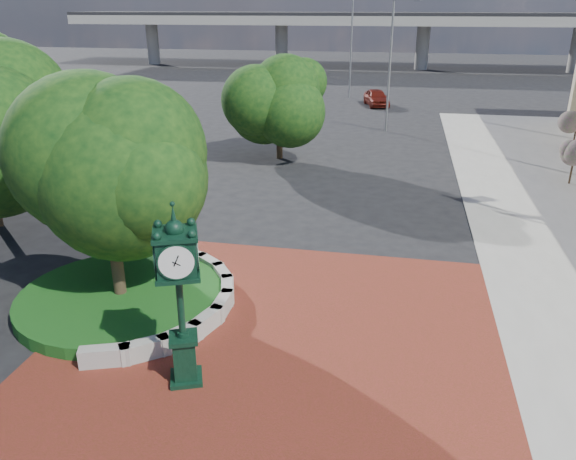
# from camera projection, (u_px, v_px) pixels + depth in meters

# --- Properties ---
(ground) EXTENTS (200.00, 200.00, 0.00)m
(ground) POSITION_uv_depth(u_px,v_px,m) (283.00, 321.00, 16.14)
(ground) COLOR black
(ground) RESTS_ON ground
(plaza) EXTENTS (12.00, 12.00, 0.04)m
(plaza) POSITION_uv_depth(u_px,v_px,m) (275.00, 339.00, 15.23)
(plaza) COLOR maroon
(plaza) RESTS_ON ground
(planter_wall) EXTENTS (2.96, 6.77, 0.54)m
(planter_wall) POSITION_uv_depth(u_px,v_px,m) (193.00, 303.00, 16.54)
(planter_wall) COLOR #9E9B93
(planter_wall) RESTS_ON ground
(grass_bed) EXTENTS (6.10, 6.10, 0.40)m
(grass_bed) POSITION_uv_depth(u_px,v_px,m) (121.00, 298.00, 16.99)
(grass_bed) COLOR #144717
(grass_bed) RESTS_ON ground
(overpass) EXTENTS (90.00, 12.00, 7.50)m
(overpass) POSITION_uv_depth(u_px,v_px,m) (386.00, 20.00, 77.39)
(overpass) COLOR #9E9B93
(overpass) RESTS_ON ground
(tree_planter) EXTENTS (5.20, 5.20, 6.33)m
(tree_planter) POSITION_uv_depth(u_px,v_px,m) (107.00, 187.00, 15.68)
(tree_planter) COLOR #38281C
(tree_planter) RESTS_ON ground
(tree_street) EXTENTS (4.40, 4.40, 5.45)m
(tree_street) POSITION_uv_depth(u_px,v_px,m) (279.00, 103.00, 32.04)
(tree_street) COLOR #38281C
(tree_street) RESTS_ON ground
(post_clock) EXTENTS (1.16, 1.16, 4.51)m
(post_clock) POSITION_uv_depth(u_px,v_px,m) (179.00, 290.00, 12.64)
(post_clock) COLOR black
(post_clock) RESTS_ON ground
(parked_car) EXTENTS (2.84, 4.60, 1.46)m
(parked_car) POSITION_uv_depth(u_px,v_px,m) (376.00, 98.00, 50.22)
(parked_car) COLOR #5C150D
(parked_car) RESTS_ON ground
(street_lamp_near) EXTENTS (1.89, 0.99, 8.96)m
(street_lamp_near) POSITION_uv_depth(u_px,v_px,m) (393.00, 55.00, 38.34)
(street_lamp_near) COLOR slate
(street_lamp_near) RESTS_ON ground
(street_lamp_far) EXTENTS (2.02, 0.93, 9.40)m
(street_lamp_far) POSITION_uv_depth(u_px,v_px,m) (354.00, 38.00, 52.84)
(street_lamp_far) COLOR slate
(street_lamp_far) RESTS_ON ground
(shrub_near) EXTENTS (1.20, 1.20, 2.20)m
(shrub_near) POSITION_uv_depth(u_px,v_px,m) (575.00, 153.00, 27.85)
(shrub_near) COLOR #38281C
(shrub_near) RESTS_ON ground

